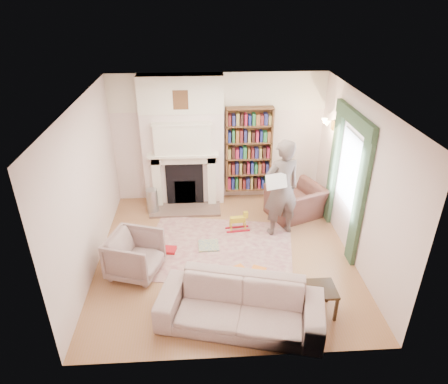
{
  "coord_description": "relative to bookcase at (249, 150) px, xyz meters",
  "views": [
    {
      "loc": [
        -0.38,
        -5.88,
        4.39
      ],
      "look_at": [
        0.0,
        0.25,
        1.15
      ],
      "focal_mm": 32.0,
      "sensor_mm": 36.0,
      "label": 1
    }
  ],
  "objects": [
    {
      "name": "paraffin_heater",
      "position": [
        -2.09,
        -0.54,
        -0.9
      ],
      "size": [
        0.24,
        0.24,
        0.55
      ],
      "primitive_type": "cylinder",
      "rotation": [
        0.0,
        0.0,
        -0.0
      ],
      "color": "#A3A6AB",
      "rests_on": "floor"
    },
    {
      "name": "rug",
      "position": [
        -0.76,
        -1.97,
        -1.17
      ],
      "size": [
        3.0,
        2.5,
        0.01
      ],
      "primitive_type": "cube",
      "rotation": [
        0.0,
        0.0,
        -0.18
      ],
      "color": "#C9B498",
      "rests_on": "floor"
    },
    {
      "name": "wall_right",
      "position": [
        1.6,
        -2.12,
        0.22
      ],
      "size": [
        0.0,
        4.5,
        4.5
      ],
      "primitive_type": "plane",
      "rotation": [
        1.57,
        0.0,
        -1.57
      ],
      "color": "silver",
      "rests_on": "floor"
    },
    {
      "name": "curtain_right",
      "position": [
        1.55,
        -1.02,
        0.02
      ],
      "size": [
        0.07,
        0.32,
        2.4
      ],
      "primitive_type": "cube",
      "color": "#2C412A",
      "rests_on": "floor"
    },
    {
      "name": "rocking_horse",
      "position": [
        -0.35,
        -1.35,
        -0.97
      ],
      "size": [
        0.49,
        0.23,
        0.41
      ],
      "primitive_type": null,
      "rotation": [
        0.0,
        0.0,
        0.1
      ],
      "color": "gold",
      "rests_on": "rug"
    },
    {
      "name": "wall_left",
      "position": [
        -2.9,
        -2.12,
        0.22
      ],
      "size": [
        0.0,
        4.5,
        4.5
      ],
      "primitive_type": "plane",
      "rotation": [
        1.57,
        0.0,
        1.57
      ],
      "color": "silver",
      "rests_on": "floor"
    },
    {
      "name": "game_box_lid",
      "position": [
        -1.71,
        -1.97,
        -1.14
      ],
      "size": [
        0.36,
        0.27,
        0.05
      ],
      "primitive_type": "cube",
      "rotation": [
        0.0,
        0.0,
        -0.16
      ],
      "color": "#AE131B",
      "rests_on": "rug"
    },
    {
      "name": "floor",
      "position": [
        -0.65,
        -2.12,
        -1.18
      ],
      "size": [
        4.5,
        4.5,
        0.0
      ],
      "primitive_type": "plane",
      "color": "#99683D",
      "rests_on": "ground"
    },
    {
      "name": "comic_annuals",
      "position": [
        -0.28,
        -2.59,
        -1.16
      ],
      "size": [
        0.65,
        0.31,
        0.02
      ],
      "color": "red",
      "rests_on": "rug"
    },
    {
      "name": "pelmet",
      "position": [
        1.54,
        -1.72,
        1.2
      ],
      "size": [
        0.09,
        1.7,
        0.24
      ],
      "primitive_type": "cube",
      "color": "#2C412A",
      "rests_on": "wall_right"
    },
    {
      "name": "sofa",
      "position": [
        -0.54,
        -3.79,
        -0.84
      ],
      "size": [
        2.47,
        1.44,
        0.68
      ],
      "primitive_type": "imported",
      "rotation": [
        0.0,
        0.0,
        -0.24
      ],
      "color": "#BFB39E",
      "rests_on": "floor"
    },
    {
      "name": "curtain_left",
      "position": [
        1.55,
        -2.42,
        0.02
      ],
      "size": [
        0.07,
        0.32,
        2.4
      ],
      "primitive_type": "cube",
      "color": "#2C412A",
      "rests_on": "floor"
    },
    {
      "name": "wall_sconce",
      "position": [
        1.38,
        -0.62,
        0.72
      ],
      "size": [
        0.2,
        0.24,
        0.24
      ],
      "primitive_type": null,
      "color": "gold",
      "rests_on": "wall_right"
    },
    {
      "name": "armchair_left",
      "position": [
        -2.18,
        -2.54,
        -0.81
      ],
      "size": [
        1.01,
        1.0,
        0.74
      ],
      "primitive_type": "imported",
      "rotation": [
        0.0,
        0.0,
        1.26
      ],
      "color": "#B1A192",
      "rests_on": "floor"
    },
    {
      "name": "armchair_reading",
      "position": [
        0.9,
        -0.87,
        -0.84
      ],
      "size": [
        1.32,
        1.24,
        0.68
      ],
      "primitive_type": "imported",
      "rotation": [
        0.0,
        0.0,
        3.54
      ],
      "color": "#52352B",
      "rests_on": "floor"
    },
    {
      "name": "man_reading",
      "position": [
        0.45,
        -1.47,
        -0.2
      ],
      "size": [
        0.81,
        0.65,
        1.94
      ],
      "primitive_type": "imported",
      "rotation": [
        0.0,
        0.0,
        3.43
      ],
      "color": "#574945",
      "rests_on": "floor"
    },
    {
      "name": "wall_back",
      "position": [
        -0.65,
        0.13,
        0.22
      ],
      "size": [
        4.5,
        0.0,
        4.5
      ],
      "primitive_type": "plane",
      "rotation": [
        1.57,
        0.0,
        0.0
      ],
      "color": "silver",
      "rests_on": "floor"
    },
    {
      "name": "fireplace",
      "position": [
        -1.4,
        -0.07,
        0.21
      ],
      "size": [
        1.7,
        0.58,
        2.8
      ],
      "color": "silver",
      "rests_on": "floor"
    },
    {
      "name": "board_game",
      "position": [
        -0.94,
        -1.87,
        -1.15
      ],
      "size": [
        0.38,
        0.38,
        0.03
      ],
      "primitive_type": "cube",
      "rotation": [
        0.0,
        0.0,
        0.03
      ],
      "color": "#EACB52",
      "rests_on": "rug"
    },
    {
      "name": "newspaper",
      "position": [
        0.3,
        -1.67,
        0.05
      ],
      "size": [
        0.42,
        0.23,
        0.27
      ],
      "primitive_type": "cube",
      "rotation": [
        -0.35,
        0.0,
        0.29
      ],
      "color": "silver",
      "rests_on": "man_reading"
    },
    {
      "name": "coffee_table",
      "position": [
        0.53,
        -3.62,
        -0.95
      ],
      "size": [
        0.7,
        0.45,
        0.45
      ],
      "primitive_type": null,
      "rotation": [
        0.0,
        0.0,
        0.0
      ],
      "color": "#2F2110",
      "rests_on": "floor"
    },
    {
      "name": "ceiling",
      "position": [
        -0.65,
        -2.12,
        1.62
      ],
      "size": [
        4.5,
        4.5,
        0.0
      ],
      "primitive_type": "plane",
      "rotation": [
        3.14,
        0.0,
        0.0
      ],
      "color": "white",
      "rests_on": "wall_back"
    },
    {
      "name": "bookcase",
      "position": [
        0.0,
        0.0,
        0.0
      ],
      "size": [
        1.0,
        0.24,
        1.85
      ],
      "primitive_type": "cube",
      "color": "brown",
      "rests_on": "floor"
    },
    {
      "name": "window",
      "position": [
        1.58,
        -1.72,
        0.27
      ],
      "size": [
        0.02,
        0.9,
        1.3
      ],
      "primitive_type": "cube",
      "color": "silver",
      "rests_on": "wall_right"
    },
    {
      "name": "wall_front",
      "position": [
        -0.65,
        -4.37,
        0.22
      ],
      "size": [
        4.5,
        0.0,
        4.5
      ],
      "primitive_type": "plane",
      "rotation": [
        -1.57,
        0.0,
        0.0
      ],
      "color": "silver",
      "rests_on": "floor"
    }
  ]
}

